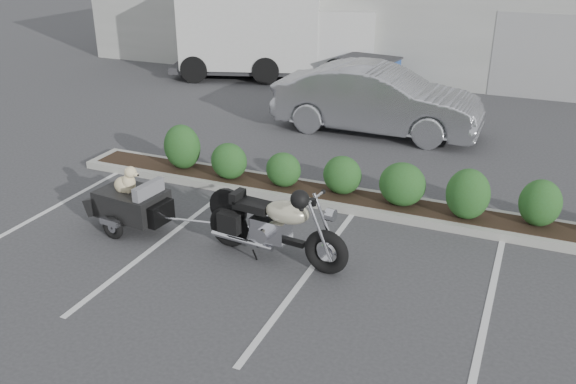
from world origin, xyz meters
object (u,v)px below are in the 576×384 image
at_px(motorcycle, 274,227).
at_px(pet_trailer, 131,202).
at_px(sedan, 377,100).
at_px(dumpster, 369,75).
at_px(delivery_truck, 274,32).

bearing_deg(motorcycle, pet_trailer, -174.43).
bearing_deg(sedan, motorcycle, -177.63).
relative_size(motorcycle, pet_trailer, 1.24).
relative_size(dumpster, delivery_truck, 0.25).
height_order(motorcycle, dumpster, motorcycle).
xyz_separation_m(motorcycle, sedan, (-0.29, 7.14, 0.29)).
bearing_deg(pet_trailer, motorcycle, 5.57).
bearing_deg(sedan, delivery_truck, 46.47).
bearing_deg(pet_trailer, dumpster, 89.98).
xyz_separation_m(motorcycle, pet_trailer, (-2.79, 0.03, -0.07)).
relative_size(pet_trailer, dumpster, 1.06).
distance_m(dumpster, delivery_truck, 4.01).
bearing_deg(motorcycle, dumpster, 104.40).
bearing_deg(pet_trailer, sedan, 76.82).
bearing_deg(sedan, pet_trailer, 160.71).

